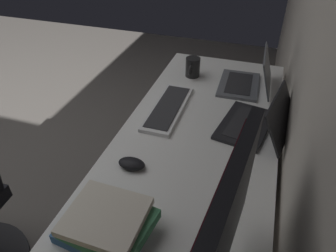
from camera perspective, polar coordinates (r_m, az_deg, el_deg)
The scene contains 8 objects.
desk at distance 1.21m, azimuth 2.31°, elevation -11.45°, with size 2.12×0.67×0.73m.
drawer_pedestal at distance 1.58m, azimuth 5.17°, elevation -13.94°, with size 0.40×0.51×0.69m.
laptop_leftmost at distance 1.40m, azimuth 16.23°, elevation 0.72°, with size 0.37×0.34×0.19m.
laptop_left at distance 1.72m, azimuth 14.68°, elevation 8.25°, with size 0.31×0.27×0.20m.
keyboard_main at distance 1.50m, azimuth 0.04°, elevation 3.33°, with size 0.42×0.14×0.02m.
mouse_main at distance 1.19m, azimuth -6.63°, elevation -6.83°, with size 0.06×0.10×0.03m, color black.
book_stack_near at distance 0.98m, azimuth -11.34°, elevation -17.22°, with size 0.23×0.29×0.09m.
coffee_mug at distance 1.78m, azimuth 4.50°, elevation 10.61°, with size 0.12×0.08×0.11m.
Camera 1 is at (1.17, 1.94, 1.56)m, focal length 33.48 mm.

